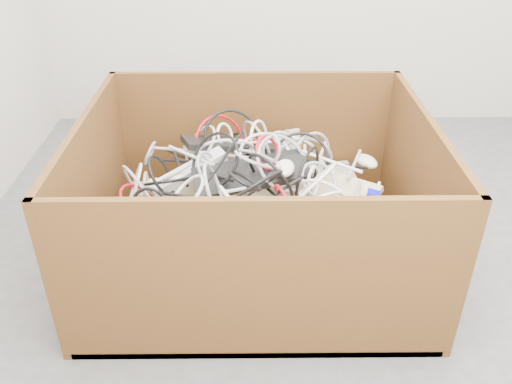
{
  "coord_description": "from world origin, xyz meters",
  "views": [
    {
      "loc": [
        -0.3,
        -1.6,
        1.36
      ],
      "look_at": [
        -0.29,
        0.12,
        0.3
      ],
      "focal_mm": 37.48,
      "sensor_mm": 36.0,
      "label": 1
    }
  ],
  "objects_px": {
    "power_strip_left": "(188,172)",
    "cardboard_box": "(252,228)",
    "vga_plug": "(373,194)",
    "power_strip_right": "(189,223)"
  },
  "relations": [
    {
      "from": "vga_plug",
      "to": "cardboard_box",
      "type": "bearing_deg",
      "value": -175.07
    },
    {
      "from": "power_strip_left",
      "to": "vga_plug",
      "type": "xyz_separation_m",
      "value": [
        0.67,
        -0.13,
        -0.02
      ]
    },
    {
      "from": "power_strip_right",
      "to": "cardboard_box",
      "type": "bearing_deg",
      "value": 86.18
    },
    {
      "from": "power_strip_left",
      "to": "power_strip_right",
      "type": "xyz_separation_m",
      "value": [
        0.02,
        -0.26,
        -0.05
      ]
    },
    {
      "from": "power_strip_right",
      "to": "power_strip_left",
      "type": "bearing_deg",
      "value": 137.27
    },
    {
      "from": "power_strip_right",
      "to": "vga_plug",
      "type": "relative_size",
      "value": 5.53
    },
    {
      "from": "cardboard_box",
      "to": "vga_plug",
      "type": "xyz_separation_m",
      "value": [
        0.44,
        -0.08,
        0.2
      ]
    },
    {
      "from": "cardboard_box",
      "to": "vga_plug",
      "type": "bearing_deg",
      "value": -10.74
    },
    {
      "from": "cardboard_box",
      "to": "power_strip_right",
      "type": "relative_size",
      "value": 4.99
    },
    {
      "from": "power_strip_left",
      "to": "cardboard_box",
      "type": "bearing_deg",
      "value": -43.12
    }
  ]
}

